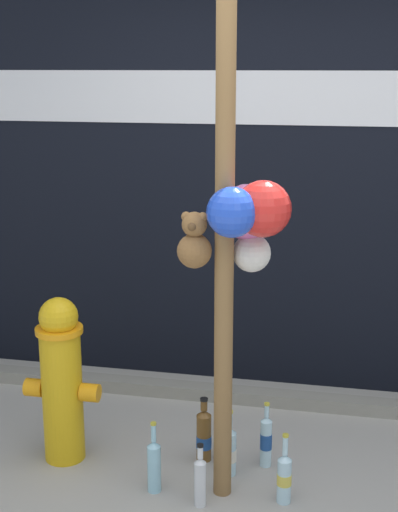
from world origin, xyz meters
The scene contains 10 objects.
building_wall centered at (0.00, 1.85, 1.61)m, with size 10.00×0.21×3.23m.
curb_strip centered at (0.00, 1.42, 0.04)m, with size 8.00×0.12×0.08m, color gray.
memorial_post centered at (-0.14, 0.43, 1.57)m, with size 0.51×0.43×2.91m.
fire_hydrant centered at (-1.06, 0.58, 0.45)m, with size 0.40×0.24×0.88m.
bottle_0 centered at (0.10, 0.40, 0.13)m, with size 0.07×0.07×0.35m.
bottle_1 centered at (-0.28, 0.29, 0.13)m, with size 0.06×0.06×0.32m.
bottle_2 centered at (-0.34, 0.70, 0.14)m, with size 0.08×0.08×0.35m.
bottle_3 centered at (-0.02, 0.71, 0.14)m, with size 0.06×0.06×0.35m.
bottle_4 centered at (-0.19, 0.59, 0.13)m, with size 0.08×0.08×0.35m.
bottle_5 centered at (-0.52, 0.37, 0.14)m, with size 0.07×0.07×0.36m.
Camera 1 is at (0.33, -2.69, 2.01)m, focal length 51.44 mm.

